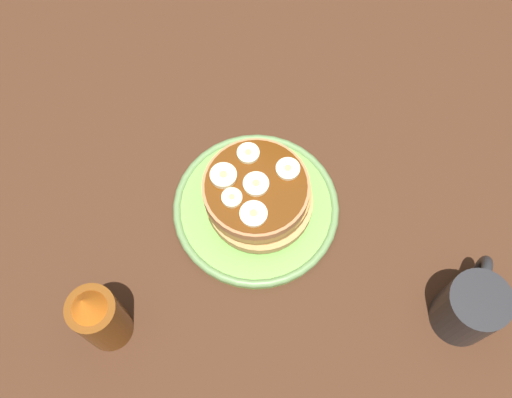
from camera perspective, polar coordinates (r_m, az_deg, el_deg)
ground_plane at (r=84.36cm, az=0.00°, el=-1.56°), size 140.00×140.00×3.00cm
plate at (r=82.02cm, az=0.00°, el=-0.89°), size 22.64×22.64×1.92cm
pancake_stack at (r=78.42cm, az=0.00°, el=0.31°), size 14.89×14.84×6.91cm
banana_slice_0 at (r=74.92cm, az=0.12°, el=1.27°), size 3.28×3.28×0.84cm
banana_slice_1 at (r=75.55cm, az=-3.11°, el=2.21°), size 3.42×3.42×0.96cm
banana_slice_2 at (r=76.07cm, az=3.04°, el=2.85°), size 3.09×3.09×0.78cm
banana_slice_3 at (r=77.00cm, az=-0.75°, el=4.35°), size 2.92×2.92×0.79cm
banana_slice_4 at (r=74.30cm, az=-2.30°, el=0.10°), size 2.62×2.62×0.80cm
banana_slice_5 at (r=73.43cm, az=-0.24°, el=-1.43°), size 3.44×3.44×0.74cm
coffee_mug at (r=78.41cm, az=19.70°, el=-9.51°), size 10.94×7.51×9.17cm
syrup_bottle at (r=74.23cm, az=-14.67°, el=-10.80°), size 5.77×5.77×14.36cm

